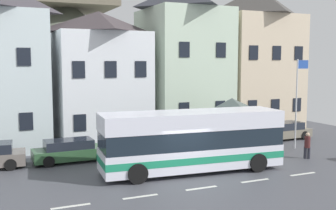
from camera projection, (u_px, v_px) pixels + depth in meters
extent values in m
cube|color=#494B52|center=(191.00, 182.00, 19.96)|extent=(40.00, 60.00, 0.06)
cube|color=silver|center=(71.00, 206.00, 16.57)|extent=(1.60, 0.20, 0.01)
cube|color=silver|center=(140.00, 197.00, 17.76)|extent=(1.60, 0.20, 0.01)
cube|color=silver|center=(201.00, 188.00, 18.95)|extent=(1.60, 0.20, 0.01)
cube|color=silver|center=(255.00, 181.00, 20.14)|extent=(1.60, 0.20, 0.01)
cube|color=silver|center=(303.00, 174.00, 21.34)|extent=(1.60, 0.20, 0.01)
cube|color=black|center=(26.00, 121.00, 25.19)|extent=(0.80, 0.06, 1.10)
cube|color=black|center=(24.00, 57.00, 24.77)|extent=(0.80, 0.06, 1.10)
cube|color=white|center=(100.00, 87.00, 29.99)|extent=(6.33, 6.16, 7.93)
pyramid|color=#433A3E|center=(98.00, 22.00, 29.49)|extent=(6.33, 6.16, 1.53)
cube|color=black|center=(80.00, 123.00, 26.53)|extent=(0.80, 0.06, 1.10)
cube|color=black|center=(112.00, 121.00, 27.37)|extent=(0.80, 0.06, 1.10)
cube|color=black|center=(141.00, 119.00, 28.21)|extent=(0.80, 0.06, 1.10)
cube|color=black|center=(79.00, 70.00, 26.17)|extent=(0.80, 0.06, 1.10)
cube|color=black|center=(111.00, 69.00, 27.00)|extent=(0.80, 0.06, 1.10)
cube|color=black|center=(141.00, 69.00, 27.84)|extent=(0.80, 0.06, 1.10)
cube|color=silver|center=(183.00, 73.00, 32.84)|extent=(6.02, 6.62, 9.95)
cube|color=black|center=(184.00, 110.00, 29.47)|extent=(0.80, 0.06, 1.10)
cube|color=black|center=(220.00, 108.00, 30.67)|extent=(0.80, 0.06, 1.10)
cube|color=black|center=(184.00, 50.00, 29.01)|extent=(0.80, 0.06, 1.10)
cube|color=black|center=(221.00, 50.00, 30.21)|extent=(0.80, 0.06, 1.10)
cube|color=beige|center=(257.00, 73.00, 34.82)|extent=(6.58, 5.18, 9.70)
pyramid|color=#45413E|center=(258.00, 1.00, 34.19)|extent=(6.58, 5.18, 2.33)
cube|color=black|center=(253.00, 107.00, 31.83)|extent=(0.80, 0.06, 1.10)
cube|color=black|center=(275.00, 106.00, 32.70)|extent=(0.80, 0.06, 1.10)
cube|color=black|center=(297.00, 105.00, 33.57)|extent=(0.80, 0.06, 1.10)
cube|color=black|center=(254.00, 53.00, 31.38)|extent=(0.80, 0.06, 1.10)
cube|color=black|center=(277.00, 53.00, 32.25)|extent=(0.80, 0.06, 1.10)
cube|color=black|center=(299.00, 53.00, 33.13)|extent=(0.80, 0.06, 1.10)
cone|color=#646A5C|center=(67.00, 55.00, 51.03)|extent=(35.13, 35.13, 13.42)
cube|color=white|center=(192.00, 156.00, 21.77)|extent=(9.87, 3.35, 1.13)
cube|color=#1E8C60|center=(192.00, 155.00, 21.77)|extent=(9.89, 3.37, 0.36)
cube|color=#19232D|center=(192.00, 137.00, 21.66)|extent=(9.77, 3.30, 0.95)
cube|color=white|center=(192.00, 120.00, 21.57)|extent=(9.87, 3.35, 0.89)
cube|color=#19232D|center=(271.00, 132.00, 23.23)|extent=(0.24, 2.16, 0.91)
cylinder|color=black|center=(236.00, 153.00, 24.03)|extent=(1.02, 0.36, 1.00)
cylinder|color=black|center=(258.00, 163.00, 21.71)|extent=(1.02, 0.36, 1.00)
cylinder|color=black|center=(126.00, 162.00, 21.91)|extent=(1.02, 0.36, 1.00)
cylinder|color=black|center=(138.00, 174.00, 19.58)|extent=(1.02, 0.36, 1.00)
cylinder|color=#473D33|center=(197.00, 131.00, 27.60)|extent=(0.14, 0.14, 2.40)
cylinder|color=#473D33|center=(239.00, 128.00, 28.91)|extent=(0.14, 0.14, 2.40)
cylinder|color=#473D33|center=(223.00, 139.00, 24.59)|extent=(0.14, 0.14, 2.40)
cylinder|color=#473D33|center=(268.00, 135.00, 25.90)|extent=(0.14, 0.14, 2.40)
pyramid|color=#495755|center=(232.00, 106.00, 26.57)|extent=(3.60, 3.60, 1.09)
cylinder|color=black|center=(11.00, 165.00, 22.00)|extent=(0.65, 0.25, 0.64)
cylinder|color=black|center=(12.00, 157.00, 23.65)|extent=(0.65, 0.25, 0.64)
cube|color=#746D5C|center=(282.00, 133.00, 30.83)|extent=(4.56, 1.89, 0.59)
cube|color=#1E232D|center=(284.00, 126.00, 30.86)|extent=(2.76, 1.61, 0.53)
cylinder|color=black|center=(273.00, 139.00, 29.47)|extent=(0.65, 0.23, 0.64)
cylinder|color=black|center=(259.00, 135.00, 30.93)|extent=(0.65, 0.23, 0.64)
cylinder|color=black|center=(304.00, 135.00, 30.76)|extent=(0.65, 0.23, 0.64)
cylinder|color=black|center=(289.00, 132.00, 32.22)|extent=(0.65, 0.23, 0.64)
cube|color=#2F5633|center=(73.00, 153.00, 24.02)|extent=(4.59, 1.84, 0.62)
cube|color=#1E232D|center=(69.00, 144.00, 23.86)|extent=(2.76, 1.59, 0.51)
cylinder|color=black|center=(94.00, 151.00, 25.41)|extent=(0.64, 0.21, 0.64)
cylinder|color=black|center=(102.00, 156.00, 23.92)|extent=(0.64, 0.21, 0.64)
cylinder|color=black|center=(44.00, 155.00, 24.15)|extent=(0.64, 0.21, 0.64)
cylinder|color=black|center=(49.00, 162.00, 22.66)|extent=(0.64, 0.21, 0.64)
cube|color=silver|center=(221.00, 139.00, 28.42)|extent=(4.48, 1.95, 0.68)
cube|color=#1E232D|center=(219.00, 130.00, 28.26)|extent=(2.70, 1.70, 0.55)
cylinder|color=black|center=(232.00, 138.00, 29.86)|extent=(0.64, 0.21, 0.64)
cylinder|color=black|center=(246.00, 142.00, 28.23)|extent=(0.64, 0.21, 0.64)
cylinder|color=black|center=(196.00, 141.00, 28.65)|extent=(0.64, 0.21, 0.64)
cylinder|color=black|center=(209.00, 146.00, 27.02)|extent=(0.64, 0.21, 0.64)
cylinder|color=#2D2D38|center=(239.00, 149.00, 25.62)|extent=(0.17, 0.17, 0.78)
cylinder|color=#2D2D38|center=(242.00, 149.00, 25.75)|extent=(0.17, 0.17, 0.78)
cylinder|color=#7F6B56|center=(241.00, 138.00, 25.61)|extent=(0.36, 0.36, 0.64)
sphere|color=tan|center=(241.00, 132.00, 25.57)|extent=(0.23, 0.23, 0.23)
cylinder|color=#2D2D38|center=(309.00, 153.00, 24.69)|extent=(0.18, 0.18, 0.72)
cylinder|color=#2D2D38|center=(305.00, 153.00, 24.74)|extent=(0.18, 0.18, 0.72)
cylinder|color=#512323|center=(307.00, 142.00, 24.65)|extent=(0.34, 0.34, 0.68)
sphere|color=#D1AD89|center=(308.00, 135.00, 24.60)|extent=(0.24, 0.24, 0.24)
cube|color=#473828|center=(208.00, 138.00, 28.87)|extent=(1.53, 0.45, 0.08)
cube|color=#473828|center=(207.00, 135.00, 29.06)|extent=(1.53, 0.06, 0.40)
cube|color=#2D2D33|center=(199.00, 142.00, 28.63)|extent=(0.08, 0.36, 0.45)
cube|color=#2D2D33|center=(216.00, 141.00, 29.17)|extent=(0.08, 0.36, 0.45)
cylinder|color=silver|center=(296.00, 104.00, 27.35)|extent=(0.10, 0.10, 6.02)
cube|color=#264CA5|center=(303.00, 64.00, 27.25)|extent=(0.90, 0.03, 0.56)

